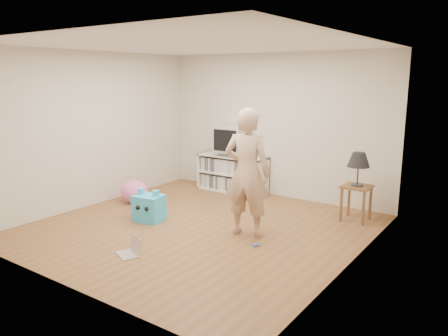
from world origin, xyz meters
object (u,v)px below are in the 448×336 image
at_px(person, 247,173).
at_px(laptop, 132,250).
at_px(side_table, 356,194).
at_px(table_lamp, 359,161).
at_px(plush_pink, 134,191).
at_px(media_unit, 233,173).
at_px(crt_tv, 233,139).
at_px(plush_blue, 149,208).
at_px(dvd_deck, 233,154).

xyz_separation_m(person, laptop, (-0.80, -1.42, -0.83)).
xyz_separation_m(side_table, table_lamp, (-0.00, 0.00, 0.53)).
relative_size(side_table, person, 0.31).
distance_m(laptop, plush_pink, 2.34).
xyz_separation_m(media_unit, crt_tv, (0.00, -0.02, 0.67)).
bearing_deg(plush_blue, dvd_deck, 79.05).
height_order(crt_tv, plush_pink, crt_tv).
xyz_separation_m(person, plush_blue, (-1.55, -0.36, -0.68)).
distance_m(crt_tv, laptop, 3.48).
bearing_deg(dvd_deck, side_table, -8.30).
relative_size(dvd_deck, side_table, 0.82).
height_order(table_lamp, laptop, table_lamp).
bearing_deg(media_unit, plush_blue, -91.36).
distance_m(side_table, plush_pink, 3.74).
xyz_separation_m(media_unit, side_table, (2.54, -0.39, 0.07)).
relative_size(table_lamp, person, 0.29).
relative_size(side_table, plush_pink, 1.17).
height_order(laptop, plush_blue, plush_blue).
xyz_separation_m(dvd_deck, side_table, (2.54, -0.37, -0.32)).
xyz_separation_m(dvd_deck, plush_pink, (-0.98, -1.64, -0.54)).
xyz_separation_m(media_unit, table_lamp, (2.54, -0.39, 0.59)).
height_order(dvd_deck, side_table, dvd_deck).
distance_m(side_table, person, 1.88).
distance_m(person, plush_blue, 1.73).
height_order(side_table, table_lamp, table_lamp).
relative_size(crt_tv, plush_pink, 1.28).
distance_m(media_unit, table_lamp, 2.63).
distance_m(dvd_deck, side_table, 2.58).
distance_m(media_unit, plush_pink, 1.93).
relative_size(person, plush_pink, 3.79).
bearing_deg(laptop, crt_tv, 125.79).
height_order(media_unit, side_table, media_unit).
bearing_deg(plush_blue, laptop, -64.65).
distance_m(table_lamp, person, 1.82).
relative_size(person, laptop, 4.57).
xyz_separation_m(media_unit, plush_blue, (-0.05, -2.23, -0.14)).
bearing_deg(crt_tv, side_table, -8.23).
distance_m(media_unit, person, 2.46).
bearing_deg(plush_blue, person, 3.51).
xyz_separation_m(crt_tv, plush_blue, (-0.05, -2.21, -0.81)).
bearing_deg(side_table, table_lamp, 180.00).
distance_m(person, plush_pink, 2.57).
distance_m(media_unit, dvd_deck, 0.39).
height_order(crt_tv, plush_blue, crt_tv).
bearing_deg(laptop, side_table, 81.53).
distance_m(table_lamp, plush_pink, 3.81).
bearing_deg(crt_tv, person, -51.17).
relative_size(side_table, plush_blue, 1.11).
bearing_deg(plush_pink, person, -4.98).
distance_m(dvd_deck, table_lamp, 2.57).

